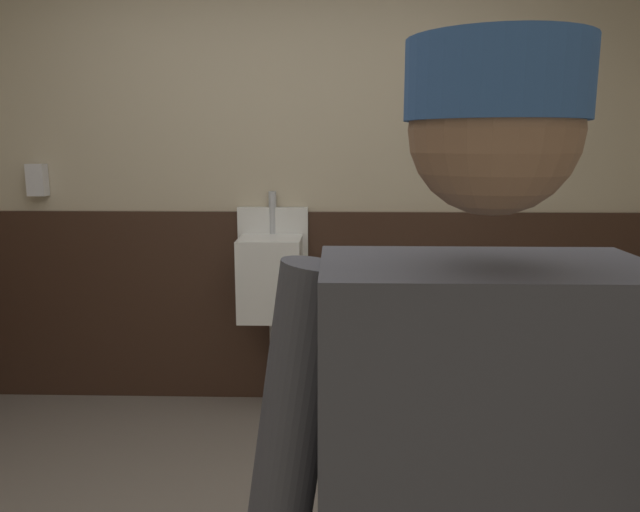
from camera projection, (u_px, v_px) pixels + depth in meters
wall_back at (290, 187)px, 3.45m from camera, size 4.92×0.12×2.51m
wainscot_band_back at (290, 307)px, 3.51m from camera, size 4.32×0.03×1.12m
urinal_solo at (271, 276)px, 3.33m from camera, size 0.40×0.34×1.24m
soap_dispenser at (37, 180)px, 3.39m from camera, size 0.10×0.07×0.18m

